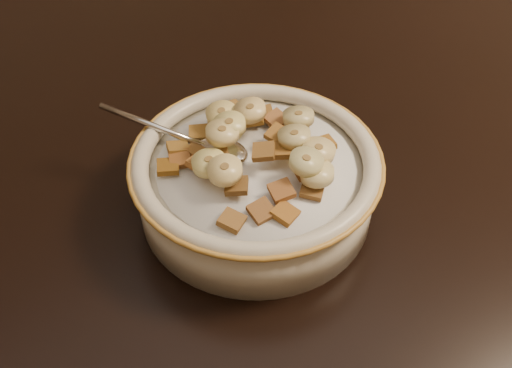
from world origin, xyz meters
TOP-DOWN VIEW (x-y plane):
  - table at (0.00, 0.00)m, footprint 1.44×0.97m
  - chair at (0.13, 0.79)m, footprint 0.48×0.48m
  - cereal_bowl at (-0.04, -0.18)m, footprint 0.23×0.23m
  - milk at (-0.04, -0.18)m, footprint 0.19×0.19m
  - spoon at (-0.06, -0.15)m, footprint 0.06×0.07m
  - cereal_square_0 at (-0.07, -0.16)m, footprint 0.03×0.03m
  - cereal_square_1 at (-0.06, -0.11)m, footprint 0.03×0.03m
  - cereal_square_2 at (0.03, -0.20)m, footprint 0.03×0.03m
  - cereal_square_3 at (-0.10, -0.23)m, footprint 0.03×0.03m
  - cereal_square_4 at (0.03, -0.16)m, footprint 0.03×0.03m
  - cereal_square_5 at (-0.08, -0.23)m, footprint 0.02×0.02m
  - cereal_square_6 at (-0.08, -0.18)m, footprint 0.03×0.03m
  - cereal_square_7 at (-0.02, -0.23)m, footprint 0.03×0.03m
  - cereal_square_8 at (0.01, -0.15)m, footprint 0.02×0.02m
  - cereal_square_9 at (-0.09, -0.16)m, footprint 0.03×0.03m
  - cereal_square_10 at (-0.04, -0.19)m, footprint 0.03×0.03m
  - cereal_square_11 at (-0.08, -0.20)m, footprint 0.03×0.03m
  - cereal_square_12 at (-0.03, -0.24)m, footprint 0.03×0.03m
  - cereal_square_13 at (-0.01, -0.17)m, footprint 0.03×0.03m
  - cereal_square_14 at (-0.02, -0.20)m, footprint 0.03×0.03m
  - cereal_square_15 at (-0.10, -0.13)m, footprint 0.03×0.03m
  - cereal_square_16 at (-0.08, -0.13)m, footprint 0.02×0.02m
  - cereal_square_17 at (-0.09, -0.12)m, footprint 0.03×0.03m
  - cereal_square_18 at (-0.06, -0.25)m, footprint 0.03×0.03m
  - cereal_square_19 at (-0.00, -0.13)m, footprint 0.03×0.03m
  - cereal_square_20 at (-0.05, -0.23)m, footprint 0.03×0.03m
  - cereal_square_21 at (-0.11, -0.14)m, footprint 0.03×0.03m
  - cereal_square_22 at (0.01, -0.13)m, footprint 0.03×0.03m
  - cereal_square_23 at (-0.01, -0.10)m, footprint 0.02×0.02m
  - banana_slice_0 at (-0.09, -0.17)m, footprint 0.04×0.04m
  - banana_slice_1 at (0.02, -0.17)m, footprint 0.04×0.04m
  - banana_slice_2 at (-0.06, -0.15)m, footprint 0.03×0.03m
  - banana_slice_3 at (-0.02, -0.24)m, footprint 0.04×0.04m
  - banana_slice_4 at (-0.03, -0.12)m, footprint 0.04×0.04m
  - banana_slice_5 at (-0.05, -0.15)m, footprint 0.03×0.03m
  - banana_slice_6 at (-0.05, -0.14)m, footprint 0.04×0.04m
  - banana_slice_7 at (-0.08, -0.19)m, footprint 0.03×0.03m
  - banana_slice_8 at (-0.01, -0.14)m, footprint 0.04×0.04m
  - banana_slice_9 at (-0.00, -0.19)m, footprint 0.04×0.04m
  - banana_slice_10 at (0.00, -0.22)m, footprint 0.04×0.04m
  - banana_slice_11 at (-0.02, -0.23)m, footprint 0.04×0.04m

SIDE VIEW (x-z plane):
  - chair at x=0.13m, z-range 0.00..0.93m
  - table at x=0.00m, z-range 0.71..0.75m
  - cereal_bowl at x=-0.04m, z-range 0.75..0.81m
  - milk at x=-0.04m, z-range 0.80..0.81m
  - spoon at x=-0.06m, z-range 0.80..0.82m
  - cereal_square_1 at x=-0.06m, z-range 0.81..0.81m
  - cereal_square_18 at x=-0.06m, z-range 0.80..0.82m
  - cereal_square_3 at x=-0.10m, z-range 0.81..0.82m
  - cereal_square_2 at x=0.03m, z-range 0.81..0.82m
  - cereal_square_4 at x=0.03m, z-range 0.81..0.82m
  - cereal_square_22 at x=0.01m, z-range 0.81..0.82m
  - cereal_square_5 at x=-0.08m, z-range 0.81..0.82m
  - cereal_square_12 at x=-0.03m, z-range 0.81..0.82m
  - cereal_square_21 at x=-0.11m, z-range 0.81..0.82m
  - cereal_square_16 at x=-0.08m, z-range 0.81..0.82m
  - cereal_square_23 at x=-0.01m, z-range 0.81..0.82m
  - cereal_square_8 at x=0.01m, z-range 0.81..0.82m
  - cereal_square_15 at x=-0.10m, z-range 0.81..0.82m
  - cereal_square_17 at x=-0.09m, z-range 0.81..0.82m
  - cereal_square_19 at x=0.00m, z-range 0.81..0.82m
  - cereal_square_20 at x=-0.05m, z-range 0.81..0.82m
  - cereal_square_11 at x=-0.08m, z-range 0.81..0.82m
  - cereal_square_9 at x=-0.09m, z-range 0.81..0.83m
  - cereal_square_7 at x=-0.02m, z-range 0.81..0.83m
  - cereal_square_0 at x=-0.07m, z-range 0.82..0.82m
  - cereal_square_6 at x=-0.08m, z-range 0.81..0.83m
  - cereal_square_14 at x=-0.02m, z-range 0.82..0.83m
  - cereal_square_13 at x=-0.01m, z-range 0.82..0.83m
  - banana_slice_3 at x=-0.02m, z-range 0.82..0.83m
  - banana_slice_1 at x=0.02m, z-range 0.82..0.83m
  - banana_slice_4 at x=-0.03m, z-range 0.82..0.83m
  - banana_slice_0 at x=-0.09m, z-range 0.82..0.83m
  - banana_slice_10 at x=0.00m, z-range 0.82..0.83m
  - cereal_square_10 at x=-0.04m, z-range 0.82..0.83m
  - banana_slice_9 at x=0.00m, z-range 0.82..0.84m
  - banana_slice_6 at x=-0.05m, z-range 0.82..0.84m
  - banana_slice_7 at x=-0.08m, z-range 0.82..0.84m
  - banana_slice_11 at x=-0.02m, z-range 0.83..0.84m
  - banana_slice_8 at x=-0.01m, z-range 0.83..0.84m
  - banana_slice_2 at x=-0.06m, z-range 0.83..0.84m
  - banana_slice_5 at x=-0.05m, z-range 0.83..0.84m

